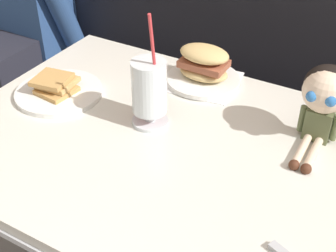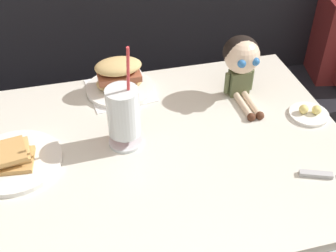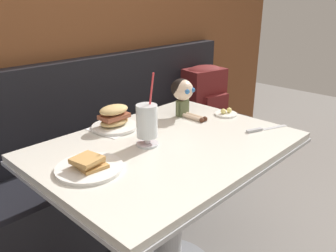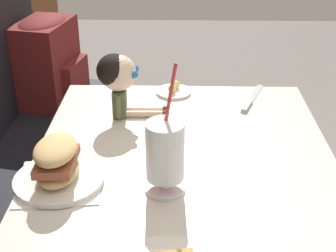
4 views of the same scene
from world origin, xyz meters
The scene contains 10 objects.
wood_panel_wall centered at (0.00, 1.05, 1.20)m, with size 4.40×0.08×2.40m, color brown.
booth_bench centered at (0.00, 0.81, 0.33)m, with size 2.60×0.48×1.00m.
diner_table centered at (0.00, 0.18, 0.54)m, with size 1.11×0.81×0.74m.
toast_plate centered at (-0.38, 0.21, 0.76)m, with size 0.25×0.25×0.06m.
milkshake_glass centered at (-0.07, 0.23, 0.84)m, with size 0.10×0.10×0.32m.
sandwich_plate centered at (-0.05, 0.49, 0.79)m, with size 0.22×0.22×0.12m.
butter_saucer centered at (0.49, 0.21, 0.75)m, with size 0.12×0.12×0.04m.
butter_knife centered at (0.41, -0.04, 0.74)m, with size 0.23×0.10×0.01m.
seated_doll centered at (0.32, 0.38, 0.87)m, with size 0.11×0.22×0.20m.
backpack centered at (1.03, 0.78, 0.66)m, with size 0.33×0.29×0.41m.
Camera 3 is at (-0.99, -0.78, 1.34)m, focal length 36.92 mm.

